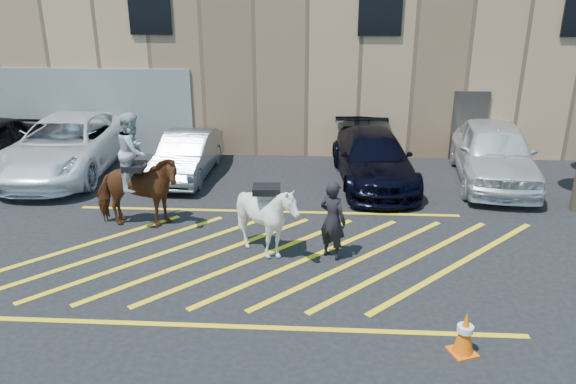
# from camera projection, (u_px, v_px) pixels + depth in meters

# --- Properties ---
(ground) EXTENTS (90.00, 90.00, 0.00)m
(ground) POSITION_uv_depth(u_px,v_px,m) (258.00, 251.00, 12.02)
(ground) COLOR black
(ground) RESTS_ON ground
(car_white_pickup) EXTENTS (2.89, 5.98, 1.64)m
(car_white_pickup) POSITION_uv_depth(u_px,v_px,m) (67.00, 145.00, 16.72)
(car_white_pickup) COLOR white
(car_white_pickup) RESTS_ON ground
(car_silver_sedan) EXTENTS (1.50, 3.93, 1.28)m
(car_silver_sedan) POSITION_uv_depth(u_px,v_px,m) (187.00, 155.00, 16.41)
(car_silver_sedan) COLOR gray
(car_silver_sedan) RESTS_ON ground
(car_blue_suv) EXTENTS (2.40, 5.02, 1.41)m
(car_blue_suv) POSITION_uv_depth(u_px,v_px,m) (373.00, 158.00, 15.89)
(car_blue_suv) COLOR black
(car_blue_suv) RESTS_ON ground
(car_white_suv) EXTENTS (2.57, 5.22, 1.71)m
(car_white_suv) POSITION_uv_depth(u_px,v_px,m) (494.00, 152.00, 15.91)
(car_white_suv) COLOR white
(car_white_suv) RESTS_ON ground
(handler) EXTENTS (0.73, 0.69, 1.68)m
(handler) POSITION_uv_depth(u_px,v_px,m) (333.00, 220.00, 11.49)
(handler) COLOR black
(handler) RESTS_ON ground
(warehouse) EXTENTS (32.42, 10.20, 7.30)m
(warehouse) POSITION_uv_depth(u_px,v_px,m) (289.00, 29.00, 21.91)
(warehouse) COLOR tan
(warehouse) RESTS_ON ground
(hatching_zone) EXTENTS (12.60, 5.12, 0.01)m
(hatching_zone) POSITION_uv_depth(u_px,v_px,m) (257.00, 258.00, 11.73)
(hatching_zone) COLOR yellow
(hatching_zone) RESTS_ON ground
(mounted_bay) EXTENTS (2.08, 0.99, 2.72)m
(mounted_bay) POSITION_uv_depth(u_px,v_px,m) (136.00, 182.00, 12.87)
(mounted_bay) COLOR #5D2A16
(mounted_bay) RESTS_ON ground
(saddled_white) EXTENTS (1.43, 1.58, 1.65)m
(saddled_white) POSITION_uv_depth(u_px,v_px,m) (267.00, 218.00, 11.59)
(saddled_white) COLOR silver
(saddled_white) RESTS_ON ground
(traffic_cone) EXTENTS (0.49, 0.49, 0.73)m
(traffic_cone) POSITION_uv_depth(u_px,v_px,m) (465.00, 333.00, 8.63)
(traffic_cone) COLOR #FF5C0A
(traffic_cone) RESTS_ON ground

